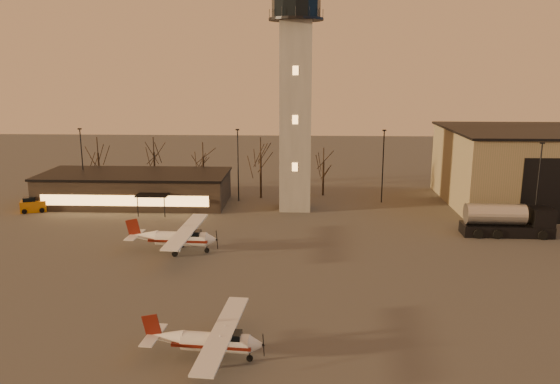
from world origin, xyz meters
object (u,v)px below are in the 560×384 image
(cessna_rear, at_px, (183,241))
(service_cart, at_px, (33,206))
(control_tower, at_px, (296,84))
(terminal, at_px, (136,188))
(fuel_truck, at_px, (506,223))
(cessna_front, at_px, (218,345))

(cessna_rear, xyz_separation_m, service_cart, (-22.99, 15.02, -0.42))
(cessna_rear, distance_m, service_cart, 27.46)
(control_tower, xyz_separation_m, service_cart, (-34.06, -3.02, -15.57))
(control_tower, height_order, cessna_rear, control_tower)
(terminal, bearing_deg, cessna_rear, -61.40)
(service_cart, bearing_deg, fuel_truck, -27.87)
(control_tower, xyz_separation_m, cessna_front, (-4.31, -38.71, -15.33))
(control_tower, bearing_deg, cessna_rear, -121.54)
(cessna_front, xyz_separation_m, service_cart, (-29.75, 35.69, -0.24))
(control_tower, distance_m, service_cart, 37.57)
(fuel_truck, bearing_deg, cessna_front, -133.86)
(cessna_rear, distance_m, fuel_truck, 35.63)
(cessna_rear, bearing_deg, terminal, 121.19)
(fuel_truck, bearing_deg, terminal, 165.76)
(control_tower, bearing_deg, terminal, 174.85)
(terminal, bearing_deg, fuel_truck, -15.55)
(service_cart, bearing_deg, cessna_rear, -53.42)
(cessna_front, bearing_deg, cessna_rear, 112.76)
(terminal, bearing_deg, cessna_front, -66.51)
(terminal, distance_m, fuel_truck, 47.54)
(fuel_truck, bearing_deg, control_tower, 156.98)
(fuel_truck, bearing_deg, cessna_rear, -166.90)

